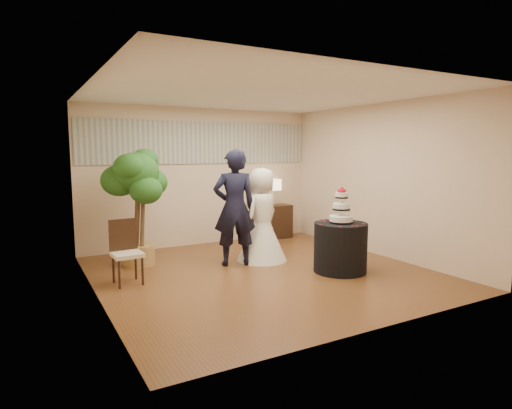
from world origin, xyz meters
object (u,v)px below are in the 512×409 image
groom (234,208)px  cake_table (340,247)px  table_lamp (272,192)px  side_chair (127,253)px  ficus_tree (137,206)px  bride (262,214)px  wedding_cake (341,205)px  console (272,222)px

groom → cake_table: (1.30, -1.20, -0.59)m
table_lamp → side_chair: (-3.55, -1.80, -0.56)m
cake_table → ficus_tree: size_ratio=0.42×
bride → side_chair: bride is taller
side_chair → cake_table: bearing=-20.7°
wedding_cake → console: size_ratio=0.65×
groom → table_lamp: size_ratio=3.39×
wedding_cake → groom: bearing=137.4°
table_lamp → side_chair: bearing=-153.0°
bride → cake_table: 1.51m
cake_table → wedding_cake: wedding_cake is taller
groom → wedding_cake: groom is taller
table_lamp → groom: bearing=-136.6°
console → ficus_tree: 3.32m
groom → ficus_tree: ficus_tree is taller
groom → side_chair: groom is taller
wedding_cake → console: (0.41, 2.81, -0.71)m
side_chair → console: bearing=24.1°
bride → console: 1.99m
table_lamp → side_chair: table_lamp is taller
console → bride: bearing=-127.2°
wedding_cake → side_chair: bearing=162.2°
wedding_cake → side_chair: 3.35m
cake_table → side_chair: bearing=162.2°
cake_table → wedding_cake: size_ratio=1.47×
table_lamp → console: bearing=0.0°
groom → bride: size_ratio=1.20×
bride → side_chair: (-2.40, -0.24, -0.35)m
cake_table → side_chair: 3.29m
console → table_lamp: 0.66m
ficus_tree → side_chair: bearing=-112.1°
cake_table → ficus_tree: (-2.74, 1.99, 0.61)m
console → table_lamp: bearing=0.0°
bride → side_chair: bearing=-18.9°
cake_table → groom: bearing=137.4°
console → table_lamp: (0.00, 0.00, 0.66)m
bride → table_lamp: (1.15, 1.56, 0.21)m
cake_table → console: bearing=81.6°
table_lamp → ficus_tree: ficus_tree is taller
groom → side_chair: 1.91m
groom → ficus_tree: bearing=-12.3°
bride → wedding_cake: bride is taller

